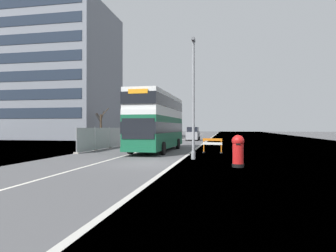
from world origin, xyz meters
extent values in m
cube|color=#4C4C4F|center=(0.00, 0.00, -0.05)|extent=(140.00, 280.00, 0.10)
cube|color=#B2AFA8|center=(1.75, 0.00, 0.00)|extent=(0.24, 196.00, 0.01)
cube|color=silver|center=(-2.75, 0.00, 0.00)|extent=(0.16, 168.00, 0.01)
cube|color=#145638|center=(-1.35, 9.07, 1.68)|extent=(2.76, 11.47, 2.65)
cube|color=silver|center=(-1.35, 9.07, 3.20)|extent=(2.76, 11.47, 0.40)
cube|color=silver|center=(-1.35, 9.07, 4.19)|extent=(2.73, 11.35, 1.58)
cube|color=black|center=(-1.35, 9.07, 2.07)|extent=(2.79, 11.58, 0.85)
cube|color=black|center=(-1.35, 9.07, 4.19)|extent=(2.78, 11.53, 0.87)
cube|color=black|center=(-1.43, 3.33, 2.01)|extent=(2.39, 0.09, 1.46)
cube|color=orange|center=(-1.43, 3.33, 4.63)|extent=(1.43, 0.08, 0.32)
cube|color=#145638|center=(-1.35, 9.07, 0.53)|extent=(2.79, 11.58, 0.36)
cylinder|color=black|center=(-2.70, 5.54, 0.50)|extent=(0.31, 1.00, 1.00)
cylinder|color=black|center=(-0.10, 5.50, 0.50)|extent=(0.31, 1.00, 1.00)
cylinder|color=black|center=(-2.60, 12.23, 0.50)|extent=(0.31, 1.00, 1.00)
cylinder|color=black|center=(0.00, 12.19, 0.50)|extent=(0.31, 1.00, 1.00)
cylinder|color=gray|center=(2.52, 2.75, 3.87)|extent=(0.18, 0.18, 7.74)
cube|color=slate|center=(2.52, 2.75, 7.86)|extent=(0.20, 0.70, 0.20)
cylinder|color=gray|center=(2.52, 2.75, 0.25)|extent=(0.29, 0.29, 0.50)
cylinder|color=black|center=(5.23, -0.67, 0.09)|extent=(0.62, 0.62, 0.18)
cylinder|color=red|center=(5.23, -0.67, 0.77)|extent=(0.58, 0.58, 1.19)
sphere|color=red|center=(5.23, -0.67, 1.37)|extent=(0.65, 0.65, 0.65)
cube|color=black|center=(5.23, -0.97, 1.23)|extent=(0.22, 0.03, 0.07)
cube|color=orange|center=(3.54, 7.96, 1.09)|extent=(1.60, 0.38, 0.20)
cube|color=white|center=(3.54, 7.96, 0.77)|extent=(1.60, 0.38, 0.20)
cube|color=orange|center=(2.82, 8.10, 0.54)|extent=(0.08, 0.08, 1.09)
cube|color=black|center=(2.82, 8.10, 0.04)|extent=(0.22, 0.46, 0.08)
cube|color=orange|center=(4.25, 7.82, 0.54)|extent=(0.08, 0.08, 1.09)
cube|color=black|center=(4.25, 7.82, 0.04)|extent=(0.22, 0.46, 0.08)
cube|color=#A8AAAD|center=(-6.99, 6.74, 1.05)|extent=(0.04, 3.26, 2.01)
cube|color=#A8AAAD|center=(-6.99, 10.14, 1.05)|extent=(0.04, 3.26, 2.01)
cube|color=#A8AAAD|center=(-6.99, 13.54, 1.05)|extent=(0.04, 3.26, 2.01)
cube|color=#A8AAAD|center=(-6.99, 16.94, 1.05)|extent=(0.04, 3.26, 2.01)
cube|color=#A8AAAD|center=(-6.99, 20.34, 1.05)|extent=(0.04, 3.26, 2.01)
cylinder|color=#939699|center=(-6.99, 5.04, 1.05)|extent=(0.06, 0.06, 2.11)
cube|color=gray|center=(-6.99, 5.04, 0.06)|extent=(0.44, 0.20, 0.12)
cylinder|color=#939699|center=(-6.99, 8.44, 1.05)|extent=(0.06, 0.06, 2.11)
cube|color=gray|center=(-6.99, 8.44, 0.06)|extent=(0.44, 0.20, 0.12)
cylinder|color=#939699|center=(-6.99, 11.84, 1.05)|extent=(0.06, 0.06, 2.11)
cube|color=gray|center=(-6.99, 11.84, 0.06)|extent=(0.44, 0.20, 0.12)
cylinder|color=#939699|center=(-6.99, 15.24, 1.05)|extent=(0.06, 0.06, 2.11)
cube|color=gray|center=(-6.99, 15.24, 0.06)|extent=(0.44, 0.20, 0.12)
cylinder|color=#939699|center=(-6.99, 18.64, 1.05)|extent=(0.06, 0.06, 2.11)
cube|color=gray|center=(-6.99, 18.64, 0.06)|extent=(0.44, 0.20, 0.12)
cylinder|color=#939699|center=(-6.99, 22.04, 1.05)|extent=(0.06, 0.06, 2.11)
cube|color=gray|center=(-6.99, 22.04, 0.06)|extent=(0.44, 0.20, 0.12)
cube|color=maroon|center=(-5.19, 24.25, 0.76)|extent=(1.77, 4.19, 1.17)
cube|color=black|center=(-5.19, 24.25, 1.69)|extent=(1.63, 2.31, 0.69)
cylinder|color=black|center=(-4.30, 25.54, 0.30)|extent=(0.20, 0.60, 0.60)
cylinder|color=black|center=(-6.08, 25.54, 0.30)|extent=(0.20, 0.60, 0.60)
cylinder|color=black|center=(-4.30, 22.95, 0.30)|extent=(0.20, 0.60, 0.60)
cylinder|color=black|center=(-6.08, 22.95, 0.30)|extent=(0.20, 0.60, 0.60)
cube|color=gray|center=(-0.60, 31.57, 0.78)|extent=(1.86, 4.35, 1.20)
cube|color=black|center=(-0.60, 31.57, 1.77)|extent=(1.71, 2.39, 0.78)
cylinder|color=black|center=(0.33, 32.92, 0.30)|extent=(0.20, 0.60, 0.60)
cylinder|color=black|center=(-1.52, 32.92, 0.30)|extent=(0.20, 0.60, 0.60)
cylinder|color=black|center=(0.33, 30.22, 0.30)|extent=(0.20, 0.60, 0.60)
cylinder|color=black|center=(-1.52, 30.22, 0.30)|extent=(0.20, 0.60, 0.60)
cube|color=black|center=(-4.75, 40.04, 0.81)|extent=(1.72, 3.85, 1.26)
cube|color=black|center=(-4.75, 40.04, 1.81)|extent=(1.59, 2.12, 0.75)
cylinder|color=black|center=(-3.89, 41.24, 0.30)|extent=(0.20, 0.60, 0.60)
cylinder|color=black|center=(-5.61, 41.24, 0.30)|extent=(0.20, 0.60, 0.60)
cylinder|color=black|center=(-3.89, 38.85, 0.30)|extent=(0.20, 0.60, 0.60)
cylinder|color=black|center=(-5.61, 38.85, 0.30)|extent=(0.20, 0.60, 0.60)
cylinder|color=#4C3D2D|center=(-15.41, 29.08, 2.11)|extent=(0.37, 0.37, 4.22)
cylinder|color=#4C3D2D|center=(-14.76, 29.18, 4.52)|extent=(1.41, 0.34, 1.56)
cylinder|color=#4C3D2D|center=(-15.46, 29.82, 3.93)|extent=(0.24, 1.61, 1.88)
cylinder|color=#4C3D2D|center=(-15.74, 29.01, 3.88)|extent=(0.84, 0.33, 1.16)
cylinder|color=#4C3D2D|center=(-15.55, 28.37, 3.55)|extent=(0.41, 1.52, 1.44)
cylinder|color=#4C3D2D|center=(-13.25, 45.30, 1.52)|extent=(0.32, 0.32, 3.04)
cylinder|color=#4C3D2D|center=(-12.53, 45.19, 2.65)|extent=(1.56, 0.36, 1.89)
cylinder|color=#4C3D2D|center=(-12.75, 45.90, 2.31)|extent=(1.13, 1.33, 1.34)
cylinder|color=#4C3D2D|center=(-13.28, 46.04, 2.65)|extent=(0.19, 1.59, 1.71)
cylinder|color=#4C3D2D|center=(-13.86, 45.49, 2.75)|extent=(1.36, 0.55, 1.49)
cylinder|color=#4C3D2D|center=(-13.62, 45.04, 3.23)|extent=(0.90, 0.69, 1.16)
cylinder|color=#4C3D2D|center=(-13.45, 44.63, 2.80)|extent=(0.54, 1.43, 1.06)
cylinder|color=#4C3D2D|center=(-12.54, 44.69, 3.05)|extent=(1.53, 1.32, 1.20)
cylinder|color=#4C3D2D|center=(-12.62, 59.42, 1.63)|extent=(0.40, 0.40, 3.26)
cylinder|color=#4C3D2D|center=(-12.20, 59.54, 3.75)|extent=(1.01, 0.45, 1.48)
cylinder|color=#4C3D2D|center=(-12.18, 59.74, 2.84)|extent=(1.05, 0.82, 1.63)
cylinder|color=#4C3D2D|center=(-12.76, 60.37, 3.81)|extent=(0.43, 1.99, 1.54)
cylinder|color=#4C3D2D|center=(-13.15, 59.87, 3.00)|extent=(1.28, 1.14, 1.27)
cylinder|color=#4C3D2D|center=(-13.28, 59.17, 3.56)|extent=(1.50, 0.71, 1.14)
cylinder|color=#4C3D2D|center=(-12.76, 58.67, 2.94)|extent=(0.47, 1.64, 1.68)
cylinder|color=#4C3D2D|center=(-12.25, 58.93, 3.32)|extent=(0.89, 1.12, 1.26)
cube|color=gray|center=(-29.79, 35.26, 12.19)|extent=(25.88, 16.80, 24.37)
cube|color=#232D3D|center=(-29.79, 26.83, 4.42)|extent=(24.33, 0.08, 1.71)
cube|color=#232D3D|center=(-29.79, 26.83, 7.46)|extent=(24.33, 0.08, 1.71)
cube|color=#232D3D|center=(-29.79, 26.83, 10.51)|extent=(24.33, 0.08, 1.71)
cube|color=#232D3D|center=(-29.79, 26.83, 13.56)|extent=(24.33, 0.08, 1.71)
cube|color=#232D3D|center=(-29.79, 26.83, 16.60)|extent=(24.33, 0.08, 1.71)
cube|color=#232D3D|center=(-29.79, 26.83, 19.65)|extent=(24.33, 0.08, 1.71)
cube|color=#232D3D|center=(-29.79, 26.83, 22.70)|extent=(24.33, 0.08, 1.71)
camera|label=1|loc=(4.59, -16.84, 2.09)|focal=32.06mm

